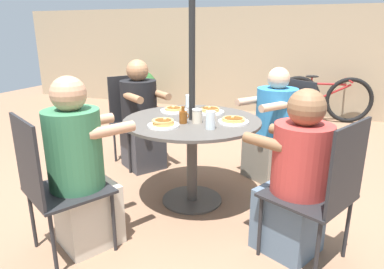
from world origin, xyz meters
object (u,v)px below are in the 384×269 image
object	(u,v)px
pancake_plate_c	(163,124)
syrup_bottle	(183,117)
drinking_glass_a	(189,101)
diner_south	(273,129)
diner_west	(141,120)
pancake_plate_d	(210,111)
patio_chair_north	(52,181)
patio_chair_east	(324,187)
pancake_plate_a	(233,121)
diner_north	(81,173)
drinking_glass_b	(211,120)
diner_east	(295,182)
bicycle	(323,99)
potted_shrub	(141,89)
pancake_plate_b	(174,110)
patio_chair_south	(286,123)
patio_chair_west	(133,115)
coffee_cup	(197,116)
patio_table	(192,136)

from	to	relation	value
pancake_plate_c	syrup_bottle	size ratio (longest dim) A/B	1.77
syrup_bottle	drinking_glass_a	distance (m)	0.58
diner_south	diner_west	size ratio (longest dim) A/B	0.96
pancake_plate_d	drinking_glass_a	distance (m)	0.31
patio_chair_north	patio_chair_east	xyz separation A→B (m)	(1.56, 0.50, 0.00)
pancake_plate_a	drinking_glass_a	xyz separation A→B (m)	(-0.53, 0.41, 0.04)
diner_north	drinking_glass_b	distance (m)	0.96
drinking_glass_a	drinking_glass_b	xyz separation A→B (m)	(0.41, -0.63, 0.01)
drinking_glass_a	diner_east	bearing A→B (deg)	-38.76
bicycle	potted_shrub	world-z (taller)	bicycle
pancake_plate_b	syrup_bottle	size ratio (longest dim) A/B	1.77
patio_chair_south	diner_south	world-z (taller)	diner_south
patio_chair_north	pancake_plate_b	world-z (taller)	patio_chair_north
patio_chair_west	drinking_glass_a	world-z (taller)	patio_chair_west
diner_east	patio_chair_south	xyz separation A→B (m)	(-0.20, 1.35, 0.03)
drinking_glass_b	patio_chair_south	bearing A→B (deg)	69.35
patio_chair_west	potted_shrub	distance (m)	2.50
diner_east	drinking_glass_a	world-z (taller)	diner_east
drinking_glass_a	potted_shrub	bearing A→B (deg)	127.66
patio_chair_south	pancake_plate_b	size ratio (longest dim) A/B	3.97
patio_chair_south	pancake_plate_a	xyz separation A→B (m)	(-0.32, -0.91, 0.21)
diner_north	pancake_plate_b	bearing A→B (deg)	107.08
diner_west	bicycle	bearing A→B (deg)	-178.35
patio_chair_west	pancake_plate_d	xyz separation A→B (m)	(1.00, -0.38, 0.22)
pancake_plate_b	bicycle	distance (m)	3.29
patio_chair_west	syrup_bottle	size ratio (longest dim) A/B	7.03
patio_chair_south	diner_south	distance (m)	0.19
drinking_glass_a	bicycle	size ratio (longest dim) A/B	0.08
pancake_plate_c	potted_shrub	world-z (taller)	pancake_plate_c
syrup_bottle	diner_south	bearing A→B (deg)	58.10
pancake_plate_a	syrup_bottle	world-z (taller)	syrup_bottle
patio_chair_east	drinking_glass_a	world-z (taller)	patio_chair_east
diner_south	potted_shrub	size ratio (longest dim) A/B	1.49
diner_east	bicycle	world-z (taller)	diner_east
diner_east	coffee_cup	distance (m)	0.89
patio_chair_south	coffee_cup	size ratio (longest dim) A/B	8.65
diner_east	drinking_glass_a	bearing A→B (deg)	77.20
diner_north	pancake_plate_d	size ratio (longest dim) A/B	4.88
potted_shrub	patio_chair_north	bearing A→B (deg)	-68.25
patio_table	potted_shrub	distance (m)	3.55
patio_chair_east	potted_shrub	size ratio (longest dim) A/B	1.29
patio_chair_west	pancake_plate_a	world-z (taller)	patio_chair_west
diner_south	drinking_glass_b	size ratio (longest dim) A/B	8.22
pancake_plate_b	bicycle	bearing A→B (deg)	68.03
diner_west	diner_north	bearing A→B (deg)	48.33
pancake_plate_c	syrup_bottle	distance (m)	0.18
patio_chair_east	patio_chair_west	world-z (taller)	same
potted_shrub	coffee_cup	bearing A→B (deg)	-53.89
diner_east	syrup_bottle	distance (m)	0.96
pancake_plate_a	syrup_bottle	distance (m)	0.39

